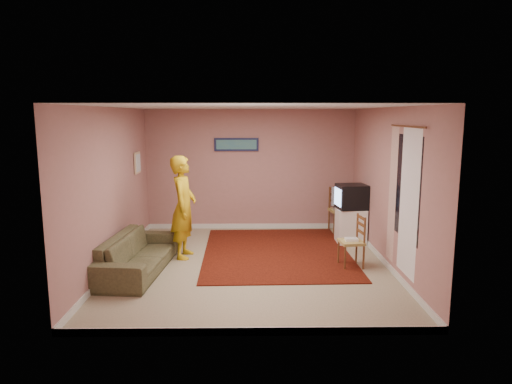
{
  "coord_description": "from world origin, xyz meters",
  "views": [
    {
      "loc": [
        -0.01,
        -7.33,
        2.48
      ],
      "look_at": [
        0.1,
        0.6,
        1.13
      ],
      "focal_mm": 32.0,
      "sensor_mm": 36.0,
      "label": 1
    }
  ],
  "objects_px": {
    "sofa": "(138,254)",
    "person": "(184,207)",
    "chair_a": "(340,205)",
    "chair_b": "(352,236)",
    "crt_tv": "(351,197)",
    "tv_cabinet": "(351,226)"
  },
  "relations": [
    {
      "from": "chair_a",
      "to": "chair_b",
      "type": "xyz_separation_m",
      "value": [
        -0.27,
        -2.31,
        -0.05
      ]
    },
    {
      "from": "tv_cabinet",
      "to": "crt_tv",
      "type": "relative_size",
      "value": 1.14
    },
    {
      "from": "tv_cabinet",
      "to": "sofa",
      "type": "height_order",
      "value": "tv_cabinet"
    },
    {
      "from": "chair_a",
      "to": "tv_cabinet",
      "type": "bearing_deg",
      "value": -97.02
    },
    {
      "from": "chair_a",
      "to": "person",
      "type": "xyz_separation_m",
      "value": [
        -3.09,
        -1.75,
        0.32
      ]
    },
    {
      "from": "sofa",
      "to": "chair_b",
      "type": "bearing_deg",
      "value": -81.43
    },
    {
      "from": "tv_cabinet",
      "to": "chair_a",
      "type": "height_order",
      "value": "chair_a"
    },
    {
      "from": "chair_b",
      "to": "person",
      "type": "xyz_separation_m",
      "value": [
        -2.82,
        0.56,
        0.37
      ]
    },
    {
      "from": "crt_tv",
      "to": "sofa",
      "type": "height_order",
      "value": "crt_tv"
    },
    {
      "from": "crt_tv",
      "to": "chair_b",
      "type": "relative_size",
      "value": 1.29
    },
    {
      "from": "chair_a",
      "to": "person",
      "type": "distance_m",
      "value": 3.56
    },
    {
      "from": "chair_a",
      "to": "chair_b",
      "type": "relative_size",
      "value": 1.1
    },
    {
      "from": "sofa",
      "to": "person",
      "type": "height_order",
      "value": "person"
    },
    {
      "from": "crt_tv",
      "to": "chair_a",
      "type": "relative_size",
      "value": 1.17
    },
    {
      "from": "crt_tv",
      "to": "chair_a",
      "type": "xyz_separation_m",
      "value": [
        -0.03,
        0.92,
        -0.34
      ]
    },
    {
      "from": "chair_b",
      "to": "chair_a",
      "type": "bearing_deg",
      "value": 166.07
    },
    {
      "from": "tv_cabinet",
      "to": "person",
      "type": "distance_m",
      "value": 3.27
    },
    {
      "from": "crt_tv",
      "to": "chair_a",
      "type": "distance_m",
      "value": 0.98
    },
    {
      "from": "crt_tv",
      "to": "person",
      "type": "bearing_deg",
      "value": -171.43
    },
    {
      "from": "sofa",
      "to": "person",
      "type": "bearing_deg",
      "value": -34.16
    },
    {
      "from": "chair_a",
      "to": "person",
      "type": "relative_size",
      "value": 0.29
    },
    {
      "from": "chair_b",
      "to": "sofa",
      "type": "bearing_deg",
      "value": -93.68
    }
  ]
}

